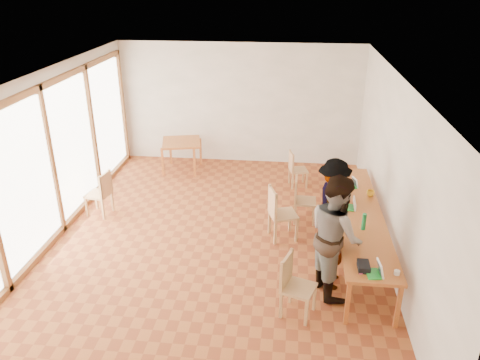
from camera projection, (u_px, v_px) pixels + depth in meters
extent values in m
plane|color=#A05326|center=(216.00, 240.00, 8.62)|extent=(8.00, 8.00, 0.00)
cube|color=silver|center=(240.00, 104.00, 11.64)|extent=(6.00, 0.10, 3.00)
cube|color=silver|center=(146.00, 325.00, 4.38)|extent=(6.00, 0.10, 3.00)
cube|color=silver|center=(394.00, 172.00, 7.71)|extent=(0.10, 8.00, 3.00)
cube|color=white|center=(50.00, 158.00, 8.31)|extent=(0.10, 8.00, 3.00)
cube|color=white|center=(212.00, 76.00, 7.39)|extent=(6.00, 8.00, 0.04)
cube|color=#BD5D2A|center=(359.00, 214.00, 8.01)|extent=(0.80, 4.00, 0.05)
cube|color=#BD5D2A|center=(348.00, 303.00, 6.44)|extent=(0.06, 0.06, 0.70)
cube|color=#BD5D2A|center=(330.00, 186.00, 9.96)|extent=(0.06, 0.06, 0.70)
cube|color=#BD5D2A|center=(398.00, 307.00, 6.37)|extent=(0.06, 0.06, 0.70)
cube|color=#BD5D2A|center=(362.00, 187.00, 9.89)|extent=(0.06, 0.06, 0.70)
cube|color=#BD5D2A|center=(181.00, 142.00, 11.36)|extent=(0.90, 0.90, 0.05)
cube|color=#BD5D2A|center=(163.00, 162.00, 11.20)|extent=(0.05, 0.05, 0.70)
cube|color=#BD5D2A|center=(171.00, 150.00, 11.91)|extent=(0.05, 0.05, 0.70)
cube|color=#BD5D2A|center=(195.00, 163.00, 11.12)|extent=(0.05, 0.05, 0.70)
cube|color=#BD5D2A|center=(201.00, 152.00, 11.83)|extent=(0.05, 0.05, 0.70)
cube|color=tan|center=(299.00, 288.00, 6.59)|extent=(0.55, 0.55, 0.04)
cube|color=tan|center=(286.00, 270.00, 6.56)|extent=(0.18, 0.42, 0.46)
cube|color=tan|center=(283.00, 214.00, 8.51)|extent=(0.59, 0.59, 0.04)
cube|color=tan|center=(273.00, 202.00, 8.36)|extent=(0.19, 0.46, 0.49)
cube|color=tan|center=(305.00, 201.00, 9.11)|extent=(0.43, 0.43, 0.04)
cube|color=tan|center=(296.00, 189.00, 9.03)|extent=(0.05, 0.42, 0.44)
cube|color=tan|center=(298.00, 170.00, 10.63)|extent=(0.46, 0.46, 0.04)
cube|color=tan|center=(291.00, 161.00, 10.52)|extent=(0.13, 0.38, 0.40)
cube|color=tan|center=(98.00, 194.00, 9.37)|extent=(0.49, 0.49, 0.04)
cube|color=tan|center=(105.00, 184.00, 9.22)|extent=(0.11, 0.43, 0.45)
imported|color=gray|center=(335.00, 239.00, 7.13)|extent=(0.42, 0.61, 1.60)
imported|color=gray|center=(336.00, 235.00, 6.92)|extent=(0.97, 1.11, 1.91)
imported|color=gray|center=(333.00, 201.00, 8.32)|extent=(0.66, 1.06, 1.58)
cube|color=green|center=(373.00, 274.00, 6.36)|extent=(0.20, 0.27, 0.03)
cube|color=white|center=(380.00, 268.00, 6.33)|extent=(0.09, 0.23, 0.21)
cube|color=green|center=(349.00, 207.00, 8.16)|extent=(0.21, 0.27, 0.03)
cube|color=white|center=(355.00, 203.00, 8.10)|extent=(0.10, 0.23, 0.20)
cube|color=green|center=(351.00, 186.00, 8.95)|extent=(0.22, 0.26, 0.02)
cube|color=white|center=(355.00, 182.00, 8.93)|extent=(0.12, 0.22, 0.19)
imported|color=yellow|center=(371.00, 193.00, 8.57)|extent=(0.18, 0.18, 0.11)
cylinder|color=#16783A|center=(364.00, 222.00, 7.43)|extent=(0.07, 0.07, 0.28)
cylinder|color=silver|center=(346.00, 184.00, 8.95)|extent=(0.07, 0.07, 0.09)
cylinder|color=white|center=(397.00, 273.00, 6.36)|extent=(0.08, 0.08, 0.06)
cube|color=#D53C6C|center=(360.00, 272.00, 6.42)|extent=(0.05, 0.10, 0.01)
cube|color=black|center=(364.00, 266.00, 6.47)|extent=(0.16, 0.26, 0.09)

